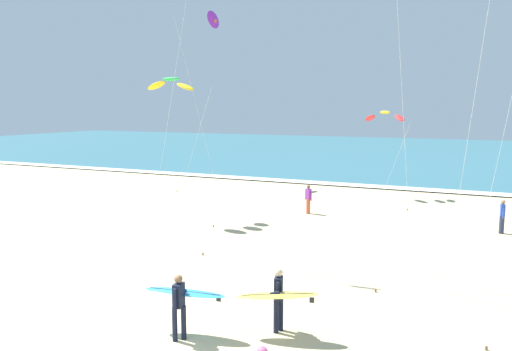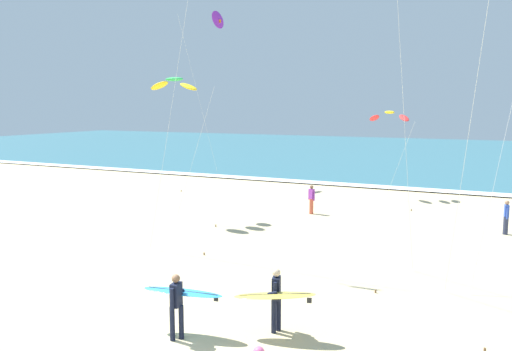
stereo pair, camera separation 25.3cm
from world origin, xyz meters
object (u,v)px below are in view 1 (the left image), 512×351
at_px(kite_arc_golden_outer, 385,116).
at_px(bystander_purple_top, 308,199).
at_px(kite_delta_violet_high, 214,20).
at_px(surfer_lead, 278,296).
at_px(surfer_trailing, 182,298).
at_px(bystander_blue_top, 502,216).
at_px(kite_arc_emerald_close, 171,84).

bearing_deg(kite_arc_golden_outer, bystander_purple_top, -110.64).
height_order(kite_delta_violet_high, bystander_purple_top, kite_delta_violet_high).
height_order(surfer_lead, surfer_trailing, same).
xyz_separation_m(bystander_purple_top, bystander_blue_top, (9.59, -0.47, 0.00)).
bearing_deg(kite_arc_golden_outer, kite_delta_violet_high, 178.56).
xyz_separation_m(surfer_lead, kite_arc_golden_outer, (-1.50, 21.69, 4.19)).
xyz_separation_m(kite_arc_emerald_close, kite_arc_golden_outer, (8.70, 11.17, -1.75)).
distance_m(kite_delta_violet_high, bystander_blue_top, 23.91).
distance_m(kite_arc_golden_outer, bystander_purple_top, 8.77).
xyz_separation_m(kite_arc_emerald_close, bystander_blue_top, (15.62, 3.61, -6.17)).
bearing_deg(kite_delta_violet_high, surfer_lead, -57.28).
height_order(surfer_trailing, kite_delta_violet_high, kite_delta_violet_high).
distance_m(surfer_lead, kite_delta_violet_high, 28.40).
relative_size(kite_arc_emerald_close, bystander_purple_top, 4.61).
relative_size(surfer_trailing, kite_arc_golden_outer, 0.40).
bearing_deg(surfer_trailing, bystander_purple_top, 97.30).
relative_size(surfer_trailing, kite_arc_emerald_close, 0.31).
bearing_deg(kite_arc_golden_outer, surfer_trailing, -91.63).
height_order(surfer_lead, kite_arc_emerald_close, kite_arc_emerald_close).
bearing_deg(kite_delta_violet_high, bystander_purple_top, -36.61).
xyz_separation_m(surfer_trailing, bystander_purple_top, (-2.02, 15.78, -0.23)).
distance_m(surfer_trailing, bystander_blue_top, 17.07).
bearing_deg(surfer_lead, surfer_trailing, -151.27).
height_order(surfer_lead, kite_delta_violet_high, kite_delta_violet_high).
relative_size(bystander_purple_top, bystander_blue_top, 1.00).
xyz_separation_m(kite_arc_emerald_close, bystander_purple_top, (6.03, 4.08, -6.17)).
bearing_deg(surfer_lead, bystander_purple_top, 105.93).
bearing_deg(kite_arc_emerald_close, surfer_lead, -45.88).
bearing_deg(bystander_purple_top, kite_delta_violet_high, 143.39).
distance_m(kite_delta_violet_high, bystander_purple_top, 16.78).
height_order(kite_arc_emerald_close, kite_arc_golden_outer, kite_arc_emerald_close).
relative_size(surfer_trailing, bystander_blue_top, 1.41).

